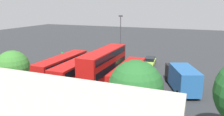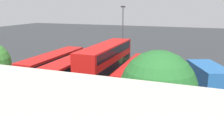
# 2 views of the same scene
# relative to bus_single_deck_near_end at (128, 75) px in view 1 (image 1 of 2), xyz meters

# --- Properties ---
(ground_plane) EXTENTS (140.00, 140.00, 0.00)m
(ground_plane) POSITION_rel_bus_single_deck_near_end_xyz_m (5.62, -10.12, -1.62)
(ground_plane) COLOR #2D3033
(bus_single_deck_near_end) EXTENTS (2.80, 10.38, 2.95)m
(bus_single_deck_near_end) POSITION_rel_bus_single_deck_near_end_xyz_m (0.00, 0.00, 0.00)
(bus_single_deck_near_end) COLOR #B71411
(bus_single_deck_near_end) RESTS_ON ground
(bus_double_decker_second) EXTENTS (2.75, 11.47, 4.55)m
(bus_double_decker_second) POSITION_rel_bus_single_deck_near_end_xyz_m (3.91, -0.92, 0.83)
(bus_double_decker_second) COLOR #B71411
(bus_double_decker_second) RESTS_ON ground
(bus_single_deck_third) EXTENTS (2.66, 11.55, 2.95)m
(bus_single_deck_third) POSITION_rel_bus_single_deck_near_end_xyz_m (7.61, 0.11, 0.00)
(bus_single_deck_third) COLOR #B71411
(bus_single_deck_third) RESTS_ON ground
(bus_single_deck_fourth) EXTENTS (2.63, 11.68, 2.95)m
(bus_single_deck_fourth) POSITION_rel_bus_single_deck_near_end_xyz_m (11.15, -0.97, 0.00)
(bus_single_deck_fourth) COLOR #B71411
(bus_single_deck_fourth) RESTS_ON ground
(box_truck_blue) EXTENTS (5.04, 7.90, 3.20)m
(box_truck_blue) POSITION_rel_bus_single_deck_near_end_xyz_m (-6.82, -1.32, 0.09)
(box_truck_blue) COLOR #235999
(box_truck_blue) RESTS_ON ground
(car_hatchback_silver) EXTENTS (2.10, 4.48, 1.43)m
(car_hatchback_silver) POSITION_rel_bus_single_deck_near_end_xyz_m (-0.51, -11.83, -0.92)
(car_hatchback_silver) COLOR #A5D14C
(car_hatchback_silver) RESTS_ON ground
(car_small_green) EXTENTS (2.24, 4.62, 1.43)m
(car_small_green) POSITION_rel_bus_single_deck_near_end_xyz_m (9.21, -10.94, -0.92)
(car_small_green) COLOR #A5D14C
(car_small_green) RESTS_ON ground
(lamp_post_tall) EXTENTS (0.70, 0.30, 8.91)m
(lamp_post_tall) POSITION_rel_bus_single_deck_near_end_xyz_m (5.61, -12.77, 3.53)
(lamp_post_tall) COLOR #38383D
(lamp_post_tall) RESTS_ON ground
(waste_bin_yellow) EXTENTS (0.60, 0.60, 0.95)m
(waste_bin_yellow) POSITION_rel_bus_single_deck_near_end_xyz_m (18.30, -11.38, -1.14)
(waste_bin_yellow) COLOR #197F33
(waste_bin_yellow) RESTS_ON ground
(tree_leftmost) EXTENTS (4.58, 4.58, 6.40)m
(tree_leftmost) POSITION_rel_bus_single_deck_near_end_xyz_m (-3.75, 10.03, 2.48)
(tree_leftmost) COLOR #4C3823
(tree_leftmost) RESTS_ON ground
(tree_midleft) EXTENTS (3.40, 3.40, 6.22)m
(tree_midleft) POSITION_rel_bus_single_deck_near_end_xyz_m (9.36, 10.19, 2.87)
(tree_midleft) COLOR #4C3823
(tree_midleft) RESTS_ON ground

